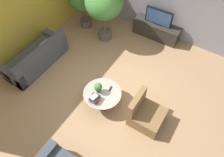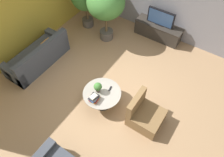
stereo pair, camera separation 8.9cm
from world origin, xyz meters
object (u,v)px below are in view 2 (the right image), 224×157
television (161,18)px  potted_palm_corner (106,4)px  couch_by_wall (38,57)px  media_console (158,31)px  armchair_wicker (145,115)px  potted_plant_tabletop (98,87)px  coffee_table (102,96)px

television → potted_palm_corner: size_ratio=0.48×
potted_palm_corner → couch_by_wall: bearing=-116.3°
media_console → couch_by_wall: 4.08m
armchair_wicker → potted_plant_tabletop: armchair_wicker is taller
couch_by_wall → potted_plant_tabletop: (2.38, -0.11, 0.34)m
media_console → coffee_table: 3.29m
media_console → armchair_wicker: armchair_wicker is taller
potted_plant_tabletop → potted_palm_corner: bearing=119.9°
media_console → armchair_wicker: bearing=-69.6°
media_console → television: bearing=-90.0°
coffee_table → armchair_wicker: size_ratio=1.17×
armchair_wicker → coffee_table: bearing=96.3°
media_console → potted_palm_corner: (-1.46, -1.02, 1.06)m
armchair_wicker → television: bearing=20.4°
media_console → couch_by_wall: couch_by_wall is taller
coffee_table → media_console: bearing=89.3°
armchair_wicker → potted_plant_tabletop: (-1.33, -0.14, 0.35)m
coffee_table → couch_by_wall: size_ratio=0.50×
television → potted_plant_tabletop: size_ratio=3.06×
media_console → coffee_table: size_ratio=1.61×
television → couch_by_wall: size_ratio=0.45×
television → coffee_table: size_ratio=0.91×
television → coffee_table: television is taller
potted_palm_corner → armchair_wicker: bearing=-39.0°
potted_plant_tabletop → media_console: bearing=87.3°
media_console → potted_palm_corner: bearing=-145.0°
television → couch_by_wall: 4.11m
couch_by_wall → armchair_wicker: armchair_wicker is taller
potted_palm_corner → potted_plant_tabletop: 2.72m
coffee_table → couch_by_wall: (-2.49, 0.10, -0.03)m
potted_palm_corner → television: bearing=35.0°
television → potted_plant_tabletop: bearing=-92.7°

